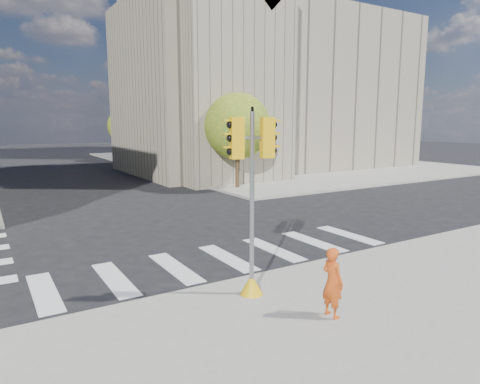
{
  "coord_description": "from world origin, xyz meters",
  "views": [
    {
      "loc": [
        -6.62,
        -13.48,
        4.32
      ],
      "look_at": [
        0.41,
        -1.95,
        2.1
      ],
      "focal_mm": 32.0,
      "sensor_mm": 36.0,
      "label": 1
    }
  ],
  "objects_px": {
    "lamp_far": "(148,119)",
    "lamp_near": "(215,118)",
    "traffic_signal": "(252,218)",
    "photographer": "(332,282)"
  },
  "relations": [
    {
      "from": "lamp_far",
      "to": "photographer",
      "type": "height_order",
      "value": "lamp_far"
    },
    {
      "from": "traffic_signal",
      "to": "photographer",
      "type": "distance_m",
      "value": 2.38
    },
    {
      "from": "lamp_near",
      "to": "traffic_signal",
      "type": "xyz_separation_m",
      "value": [
        -9.21,
        -19.15,
        -2.52
      ]
    },
    {
      "from": "lamp_near",
      "to": "traffic_signal",
      "type": "bearing_deg",
      "value": -115.68
    },
    {
      "from": "lamp_near",
      "to": "lamp_far",
      "type": "distance_m",
      "value": 14.0
    },
    {
      "from": "lamp_far",
      "to": "lamp_near",
      "type": "bearing_deg",
      "value": -90.0
    },
    {
      "from": "lamp_far",
      "to": "photographer",
      "type": "xyz_separation_m",
      "value": [
        -8.38,
        -35.06,
        -3.66
      ]
    },
    {
      "from": "traffic_signal",
      "to": "lamp_far",
      "type": "bearing_deg",
      "value": 85.73
    },
    {
      "from": "lamp_near",
      "to": "photographer",
      "type": "bearing_deg",
      "value": -111.7
    },
    {
      "from": "lamp_far",
      "to": "traffic_signal",
      "type": "xyz_separation_m",
      "value": [
        -9.21,
        -33.15,
        -2.52
      ]
    }
  ]
}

